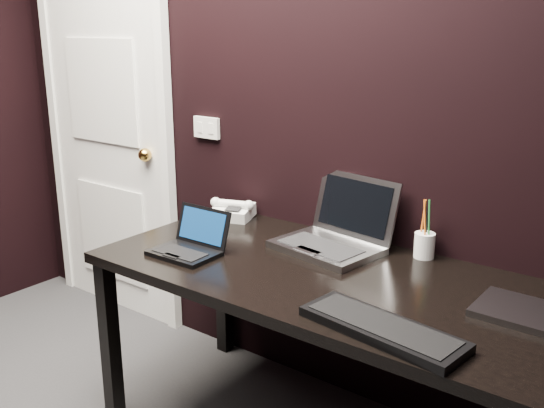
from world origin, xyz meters
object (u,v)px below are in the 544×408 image
Objects in this scene: mobile_phone at (190,220)px; desk at (325,292)px; door at (108,129)px; silver_laptop at (334,236)px; pen_cup at (424,244)px; desk_phone at (233,211)px; netbook at (189,245)px; closed_laptop at (529,314)px; ext_keyboard at (382,328)px.

desk is at bearing -4.86° from mobile_phone.
door reaches higher than desk.
silver_laptop reaches higher than pen_cup.
silver_laptop reaches higher than desk_phone.
silver_laptop is at bearing 42.87° from netbook.
desk is at bearing -22.66° from desk_phone.
silver_laptop reaches higher than closed_laptop.
door is at bearing 174.49° from desk_phone.
closed_laptop is 1.37× the size of pen_cup.
ext_keyboard is 0.47m from closed_laptop.
netbook is at bearing -145.90° from pen_cup.
door is at bearing 167.18° from desk.
ext_keyboard is (0.47, -0.52, -0.04)m from silver_laptop.
pen_cup reaches higher than desk.
pen_cup is at bearing 4.03° from desk_phone.
desk_phone and mobile_phone have the same top height.
desk_phone is at bearing 75.94° from mobile_phone.
mobile_phone is 0.99m from pen_cup.
ext_keyboard is (2.02, -0.66, -0.29)m from door.
door is 1.57m from silver_laptop.
desk is at bearing -174.16° from closed_laptop.
mobile_phone is at bearing -165.13° from silver_laptop.
closed_laptop is (0.78, -0.16, -0.04)m from silver_laptop.
mobile_phone is 0.42× the size of pen_cup.
door reaches higher than ext_keyboard.
mobile_phone is (0.92, -0.31, -0.27)m from door.
desk is 6.62× the size of netbook.
door is at bearing 154.80° from netbook.
silver_laptop is at bearing 168.54° from closed_laptop.
netbook reaches higher than desk_phone.
desk is at bearing 16.86° from netbook.
closed_laptop is at bearing -7.49° from door.
netbook is 0.90m from ext_keyboard.
netbook reaches higher than desk.
desk_phone is (-1.04, 0.57, 0.02)m from ext_keyboard.
door is 9.41× the size of pen_cup.
desk_phone is 0.95× the size of pen_cup.
desk_phone is (-0.67, 0.28, 0.12)m from desk.
desk_phone is at bearing 109.52° from netbook.
pen_cup is (0.22, 0.34, 0.13)m from desk.
door is 8.33× the size of netbook.
door reaches higher than mobile_phone.
desk is 7.88× the size of desk_phone.
netbook is 0.46m from desk_phone.
silver_laptop is 0.70m from ext_keyboard.
desk is 5.47× the size of closed_laptop.
desk is 0.55m from netbook.
closed_laptop is 1.41m from mobile_phone.
desk_phone is (0.98, -0.09, -0.27)m from door.
netbook reaches higher than ext_keyboard.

